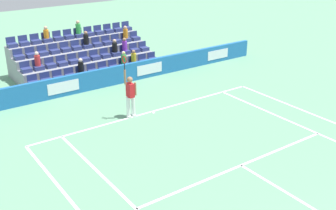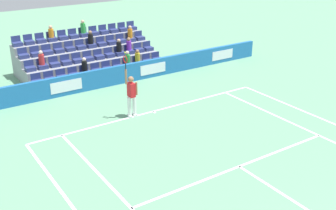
% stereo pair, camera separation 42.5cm
% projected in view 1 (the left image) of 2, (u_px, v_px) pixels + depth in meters
% --- Properties ---
extents(line_baseline, '(10.97, 0.10, 0.01)m').
position_uv_depth(line_baseline, '(152.00, 112.00, 18.20)').
color(line_baseline, white).
rests_on(line_baseline, ground).
extents(line_service, '(8.23, 0.10, 0.01)m').
position_uv_depth(line_service, '(241.00, 165.00, 14.07)').
color(line_service, white).
rests_on(line_service, ground).
extents(line_singles_sideline_right, '(0.10, 11.89, 0.01)m').
position_uv_depth(line_singles_sideline_right, '(328.00, 138.00, 15.91)').
color(line_singles_sideline_right, white).
rests_on(line_singles_sideline_right, ground).
extents(line_centre_mark, '(0.10, 0.20, 0.01)m').
position_uv_depth(line_centre_mark, '(153.00, 112.00, 18.12)').
color(line_centre_mark, white).
rests_on(line_centre_mark, ground).
extents(sponsor_barrier, '(19.25, 0.22, 0.96)m').
position_uv_depth(sponsor_barrier, '(108.00, 77.00, 21.00)').
color(sponsor_barrier, '#1E66AD').
rests_on(sponsor_barrier, ground).
extents(tennis_player, '(0.53, 0.36, 2.85)m').
position_uv_depth(tennis_player, '(130.00, 95.00, 17.34)').
color(tennis_player, white).
rests_on(tennis_player, ground).
extents(stadium_stand, '(7.44, 3.80, 2.63)m').
position_uv_depth(stadium_stand, '(83.00, 59.00, 23.14)').
color(stadium_stand, gray).
rests_on(stadium_stand, ground).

